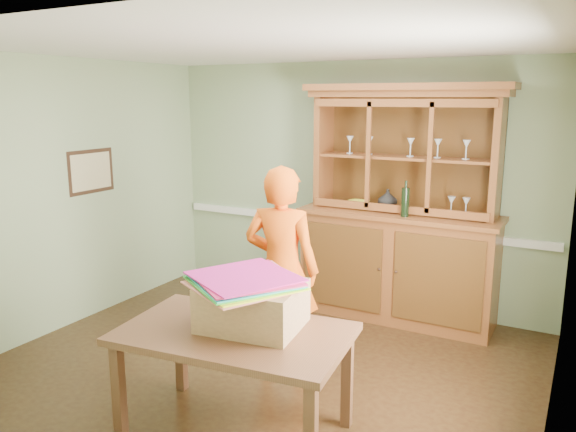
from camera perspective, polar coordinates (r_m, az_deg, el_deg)
The scene contains 14 objects.
floor at distance 5.06m, azimuth -2.79°, elevation -15.19°, with size 4.50×4.50×0.00m, color #3F2B14.
ceiling at distance 4.52m, azimuth -3.15°, elevation 16.91°, with size 4.50×4.50×0.00m, color white.
wall_back at distance 6.37m, azimuth 6.46°, elevation 3.23°, with size 4.50×4.50×0.00m, color #8DA47B.
wall_left at distance 6.07m, azimuth -21.42°, elevation 2.05°, with size 4.00×4.00×0.00m, color #8DA47B.
wall_right at distance 3.96m, azimuth 26.11°, elevation -3.29°, with size 4.00×4.00×0.00m, color #8DA47B.
wall_front at distance 3.14m, azimuth -22.48°, elevation -6.75°, with size 4.50×4.50×0.00m, color #8DA47B.
chair_rail at distance 6.43m, azimuth 6.28°, elevation -0.77°, with size 4.41×0.05×0.08m, color white.
framed_map at distance 6.22m, azimuth -19.33°, elevation 4.29°, with size 0.03×0.60×0.46m.
window_panel at distance 3.63m, azimuth 25.76°, elevation -2.10°, with size 0.03×0.96×1.36m.
china_hutch at distance 5.99m, azimuth 11.23°, elevation -2.32°, with size 2.08×0.69×2.44m.
dining_table at distance 3.91m, azimuth -5.43°, elevation -12.71°, with size 1.63×1.09×0.77m.
cardboard_box at distance 3.87m, azimuth -3.64°, elevation -9.04°, with size 0.66×0.53×0.31m, color tan.
kite_stack at distance 3.78m, azimuth -4.34°, elevation -6.59°, with size 0.86×0.86×0.06m.
person at distance 4.74m, azimuth -0.66°, elevation -5.49°, with size 0.65×0.42×1.77m, color #FF6010.
Camera 1 is at (2.35, -3.84, 2.31)m, focal length 35.00 mm.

